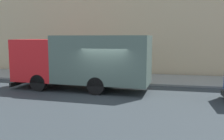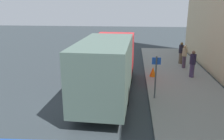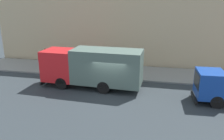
{
  "view_description": "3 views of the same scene",
  "coord_description": "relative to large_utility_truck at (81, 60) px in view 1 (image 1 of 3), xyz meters",
  "views": [
    {
      "loc": [
        -13.0,
        -3.39,
        3.1
      ],
      "look_at": [
        1.68,
        0.04,
        1.12
      ],
      "focal_mm": 40.22,
      "sensor_mm": 36.0,
      "label": 1
    },
    {
      "loc": [
        2.12,
        -9.97,
        4.88
      ],
      "look_at": [
        1.1,
        0.81,
        1.7
      ],
      "focal_mm": 36.64,
      "sensor_mm": 36.0,
      "label": 2
    },
    {
      "loc": [
        -15.64,
        -3.5,
        6.87
      ],
      "look_at": [
        0.98,
        0.08,
        1.53
      ],
      "focal_mm": 35.92,
      "sensor_mm": 36.0,
      "label": 3
    }
  ],
  "objects": [
    {
      "name": "sidewalk",
      "position": [
        4.37,
        -1.68,
        -1.71
      ],
      "size": [
        4.4,
        30.0,
        0.13
      ],
      "primitive_type": "cube",
      "color": "gray",
      "rests_on": "ground"
    },
    {
      "name": "pedestrian_standing",
      "position": [
        5.15,
        5.6,
        -0.72
      ],
      "size": [
        0.47,
        0.47,
        1.75
      ],
      "rotation": [
        0.0,
        0.0,
        0.45
      ],
      "color": "#403548",
      "rests_on": "sidewalk"
    },
    {
      "name": "large_utility_truck",
      "position": [
        0.0,
        0.0,
        0.0
      ],
      "size": [
        2.65,
        8.23,
        3.19
      ],
      "rotation": [
        0.0,
        0.0,
        -0.04
      ],
      "color": "red",
      "rests_on": "ground"
    },
    {
      "name": "ground",
      "position": [
        -0.83,
        -1.68,
        -1.77
      ],
      "size": [
        80.0,
        80.0,
        0.0
      ],
      "primitive_type": "plane",
      "color": "#2C3338"
    },
    {
      "name": "pedestrian_third",
      "position": [
        5.14,
        6.87,
        -0.73
      ],
      "size": [
        0.52,
        0.52,
        1.75
      ],
      "rotation": [
        0.0,
        0.0,
        3.67
      ],
      "color": "brown",
      "rests_on": "sidewalk"
    },
    {
      "name": "building_facade",
      "position": [
        7.07,
        -1.68,
        3.78
      ],
      "size": [
        0.5,
        30.0,
        11.11
      ],
      "primitive_type": "cube",
      "color": "#C3B089",
      "rests_on": "ground"
    },
    {
      "name": "street_sign_post",
      "position": [
        2.45,
        -0.47,
        -0.32
      ],
      "size": [
        0.44,
        0.08,
        2.23
      ],
      "color": "#4C5156",
      "rests_on": "sidewalk"
    },
    {
      "name": "pedestrian_walking",
      "position": [
        5.2,
        3.32,
        -0.71
      ],
      "size": [
        0.5,
        0.5,
        1.78
      ],
      "rotation": [
        0.0,
        0.0,
        5.04
      ],
      "color": "#403357",
      "rests_on": "sidewalk"
    },
    {
      "name": "traffic_cone_orange",
      "position": [
        2.65,
        3.24,
        -1.32
      ],
      "size": [
        0.45,
        0.45,
        0.65
      ],
      "primitive_type": "cone",
      "color": "orange",
      "rests_on": "sidewalk"
    }
  ]
}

